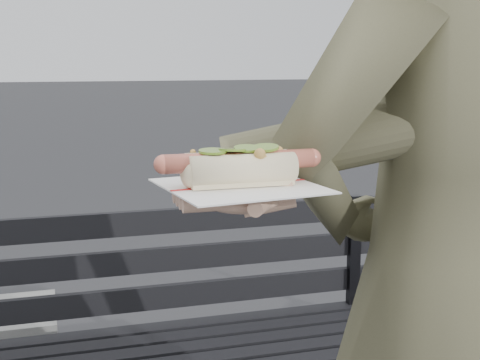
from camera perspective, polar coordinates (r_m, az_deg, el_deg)
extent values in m
cube|color=black|center=(2.14, -4.94, -14.33)|extent=(1.50, 0.07, 0.03)
cube|color=black|center=(2.22, -5.42, -13.39)|extent=(1.50, 0.07, 0.03)
cube|color=black|center=(2.30, -5.87, -12.51)|extent=(1.50, 0.07, 0.03)
cube|color=black|center=(2.45, 9.70, -6.14)|extent=(0.04, 0.03, 0.42)
cube|color=black|center=(2.29, -6.06, -9.81)|extent=(1.50, 0.02, 0.08)
cube|color=black|center=(2.25, -6.12, -6.71)|extent=(1.50, 0.02, 0.08)
cube|color=black|center=(2.22, -6.18, -3.49)|extent=(1.50, 0.02, 0.08)
imported|color=brown|center=(1.21, 17.21, -10.38)|extent=(0.76, 0.58, 1.88)
cylinder|color=brown|center=(1.05, 12.24, 4.07)|extent=(0.51, 0.23, 0.19)
cylinder|color=#D8A384|center=(0.89, 2.28, -1.02)|extent=(0.09, 0.08, 0.07)
ellipsoid|color=#D8A384|center=(0.87, 0.00, -1.62)|extent=(0.10, 0.12, 0.03)
cylinder|color=#D8A384|center=(0.83, -3.06, -2.12)|extent=(0.05, 0.02, 0.02)
cylinder|color=#D8A384|center=(0.85, -3.37, -1.83)|extent=(0.05, 0.02, 0.02)
cylinder|color=#D8A384|center=(0.87, -3.68, -1.57)|extent=(0.05, 0.02, 0.02)
cylinder|color=#D8A384|center=(0.89, -3.96, -1.31)|extent=(0.05, 0.02, 0.02)
cylinder|color=#D8A384|center=(0.82, 1.76, -2.20)|extent=(0.04, 0.05, 0.02)
cube|color=white|center=(0.87, 0.00, -0.52)|extent=(0.21, 0.21, 0.00)
cube|color=#B21E1E|center=(0.87, 0.00, -0.42)|extent=(0.19, 0.03, 0.00)
cylinder|color=#C6614C|center=(0.86, 0.00, 1.63)|extent=(0.20, 0.02, 0.02)
sphere|color=#C6614C|center=(0.84, -6.55, 1.33)|extent=(0.03, 0.02, 0.02)
sphere|color=#C6614C|center=(0.90, 6.15, 1.90)|extent=(0.03, 0.02, 0.02)
sphere|color=#9E6B2D|center=(0.89, 3.29, 2.50)|extent=(0.01, 0.01, 0.01)
sphere|color=#9E6B2D|center=(0.84, -1.55, 2.03)|extent=(0.01, 0.01, 0.01)
sphere|color=#9E6B2D|center=(0.85, -1.97, 2.19)|extent=(0.01, 0.01, 0.01)
sphere|color=#9E6B2D|center=(0.87, -2.62, 1.92)|extent=(0.01, 0.01, 0.01)
sphere|color=#9E6B2D|center=(0.87, -0.78, 2.26)|extent=(0.01, 0.01, 0.01)
sphere|color=#9E6B2D|center=(0.88, 2.57, 1.94)|extent=(0.01, 0.01, 0.01)
sphere|color=#9E6B2D|center=(0.88, -1.27, 2.07)|extent=(0.01, 0.01, 0.01)
sphere|color=#9E6B2D|center=(0.87, -0.68, 1.94)|extent=(0.01, 0.01, 0.01)
sphere|color=#9E6B2D|center=(0.87, -2.08, 2.18)|extent=(0.01, 0.01, 0.01)
sphere|color=#9E6B2D|center=(0.87, 3.49, 1.93)|extent=(0.01, 0.01, 0.01)
sphere|color=#9E6B2D|center=(0.86, 1.24, 2.13)|extent=(0.01, 0.01, 0.01)
sphere|color=#9E6B2D|center=(0.87, -0.97, 2.45)|extent=(0.01, 0.01, 0.01)
sphere|color=#9E6B2D|center=(0.85, 2.10, 1.90)|extent=(0.01, 0.01, 0.01)
sphere|color=#9E6B2D|center=(0.87, 2.02, 2.45)|extent=(0.01, 0.01, 0.01)
sphere|color=#9E6B2D|center=(0.85, -2.22, 2.03)|extent=(0.01, 0.01, 0.01)
sphere|color=#9E6B2D|center=(0.86, 2.10, 1.95)|extent=(0.01, 0.01, 0.01)
sphere|color=#9E6B2D|center=(0.87, -4.04, 2.39)|extent=(0.01, 0.01, 0.01)
sphere|color=#9E6B2D|center=(0.87, 1.84, 2.32)|extent=(0.01, 0.01, 0.01)
sphere|color=#9E6B2D|center=(0.85, 0.09, 1.71)|extent=(0.01, 0.01, 0.01)
sphere|color=#9E6B2D|center=(0.86, 3.95, 1.98)|extent=(0.01, 0.01, 0.01)
sphere|color=#9E6B2D|center=(0.87, 1.28, 2.02)|extent=(0.01, 0.01, 0.01)
sphere|color=#9E6B2D|center=(0.87, -2.27, 2.28)|extent=(0.01, 0.01, 0.01)
sphere|color=#9E6B2D|center=(0.85, 1.71, 2.23)|extent=(0.01, 0.01, 0.01)
sphere|color=#9E6B2D|center=(0.90, 3.02, 2.36)|extent=(0.01, 0.01, 0.01)
sphere|color=#9E6B2D|center=(0.87, 2.73, 1.98)|extent=(0.01, 0.01, 0.01)
sphere|color=#9E6B2D|center=(0.87, 1.43, 2.22)|extent=(0.01, 0.01, 0.01)
sphere|color=#9E6B2D|center=(0.87, -1.31, 2.31)|extent=(0.01, 0.01, 0.01)
sphere|color=#9E6B2D|center=(0.85, -2.50, 2.08)|extent=(0.01, 0.01, 0.01)
sphere|color=#9E6B2D|center=(0.87, -2.51, 2.38)|extent=(0.01, 0.01, 0.01)
sphere|color=#9E6B2D|center=(0.89, 1.68, 2.06)|extent=(0.01, 0.01, 0.01)
cylinder|color=olive|center=(0.85, -2.36, 2.48)|extent=(0.04, 0.04, 0.01)
cylinder|color=olive|center=(0.86, -0.65, 2.59)|extent=(0.04, 0.04, 0.01)
cylinder|color=olive|center=(0.87, 0.65, 2.72)|extent=(0.04, 0.04, 0.01)
cylinder|color=olive|center=(0.87, 2.16, 2.78)|extent=(0.04, 0.04, 0.01)
cube|color=brown|center=(3.51, 10.39, -12.57)|extent=(0.05, 0.07, 0.00)
cube|color=brown|center=(3.38, -4.92, -13.30)|extent=(0.10, 0.09, 0.00)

